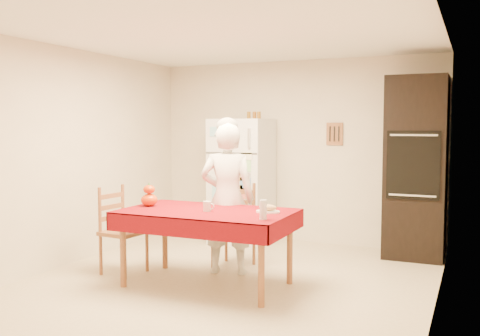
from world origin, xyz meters
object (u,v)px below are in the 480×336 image
Objects in this scene: coffee_mug at (207,206)px; chair_far at (236,221)px; oven_cabinet at (416,168)px; wine_glass at (263,210)px; chair_left at (119,227)px; dining_table at (207,217)px; pumpkin_lower at (149,200)px; seated_woman at (227,199)px; bread_plate at (268,212)px; refrigerator at (242,181)px.

chair_far is at bearing 95.85° from coffee_mug.
wine_glass is at bearing -114.96° from oven_cabinet.
dining_table is at bearing -86.13° from chair_left.
oven_cabinet reaches higher than chair_far.
pumpkin_lower is 1.42m from wine_glass.
chair_left is at bearing 178.15° from dining_table.
chair_left is 0.58× the size of seated_woman.
chair_far reaches higher than dining_table.
oven_cabinet is 2.75m from dining_table.
seated_woman is at bearing 35.77° from pumpkin_lower.
oven_cabinet is 2.29m from bread_plate.
chair_far and chair_left have the same top height.
wine_glass is at bearing -53.64° from chair_far.
refrigerator is 9.74× the size of pumpkin_lower.
dining_table is 0.70m from pumpkin_lower.
wine_glass is (1.21, -2.26, -0.00)m from refrigerator.
dining_table is at bearing -168.99° from bread_plate.
wine_glass is (0.70, -0.25, 0.16)m from dining_table.
wine_glass is (0.71, -0.75, 0.03)m from seated_woman.
refrigerator is 0.77× the size of oven_cabinet.
seated_woman reaches higher than chair_left.
chair_far is at bearing 125.02° from wine_glass.
pumpkin_lower is 0.99× the size of wine_glass.
oven_cabinet is at bearing -152.82° from seated_woman.
seated_woman is 9.30× the size of wine_glass.
seated_woman is 6.82× the size of bread_plate.
dining_table is 0.76m from wine_glass.
bread_plate is (1.30, 0.11, -0.06)m from pumpkin_lower.
pumpkin_lower reaches higher than coffee_mug.
pumpkin_lower is 1.30m from bread_plate.
seated_woman is at bearing 94.03° from coffee_mug.
seated_woman is at bearing 91.29° from dining_table.
chair_far is 5.44× the size of pumpkin_lower.
refrigerator is 2.29m from oven_cabinet.
seated_woman reaches higher than bread_plate.
chair_left is 9.50× the size of coffee_mug.
oven_cabinet reaches higher than chair_left.
wine_glass is at bearing -19.80° from dining_table.
dining_table is at bearing -75.94° from refrigerator.
coffee_mug is 0.57× the size of pumpkin_lower.
pumpkin_lower is 0.73× the size of bread_plate.
pumpkin_lower is (-2.47, -2.05, -0.27)m from oven_cabinet.
chair_left is (-1.03, -0.80, 0.00)m from chair_far.
seated_woman is (-0.01, 0.50, 0.13)m from dining_table.
oven_cabinet is 2.75m from coffee_mug.
seated_woman is at bearing -71.95° from refrigerator.
bread_plate is (0.58, 0.17, -0.04)m from coffee_mug.
refrigerator reaches higher than chair_left.
seated_woman is 16.36× the size of coffee_mug.
coffee_mug is at bearing -5.03° from pumpkin_lower.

